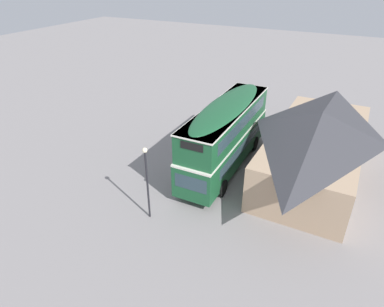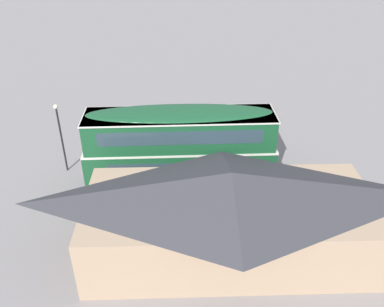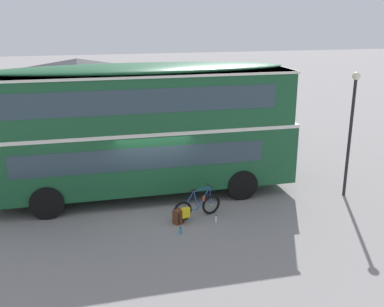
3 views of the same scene
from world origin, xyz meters
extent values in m
plane|color=gray|center=(0.00, 0.00, 0.00)|extent=(120.00, 120.00, 0.00)
cylinder|color=black|center=(3.14, 1.98, 0.55)|extent=(1.10, 0.29, 1.10)
cylinder|color=black|center=(3.15, -0.40, 0.55)|extent=(1.10, 0.29, 1.10)
cylinder|color=black|center=(-3.55, 1.95, 0.55)|extent=(1.10, 0.29, 1.10)
cylinder|color=black|center=(-3.54, -0.43, 0.55)|extent=(1.10, 0.29, 1.10)
cube|color=#19512D|center=(-0.20, 0.77, 1.52)|extent=(10.80, 2.55, 2.10)
cube|color=white|center=(-0.20, 0.77, 2.60)|extent=(10.82, 2.57, 0.12)
cube|color=#19512D|center=(-0.20, 0.77, 3.58)|extent=(10.48, 2.50, 1.90)
ellipsoid|color=#19512D|center=(-0.20, 0.77, 4.61)|extent=(10.26, 2.45, 0.36)
cube|color=#2D424C|center=(5.18, 0.80, 1.77)|extent=(0.07, 2.05, 0.90)
cube|color=black|center=(5.03, 0.80, 4.10)|extent=(0.07, 1.38, 0.44)
cube|color=#2D424C|center=(-0.39, -0.47, 1.82)|extent=(8.42, 0.08, 0.76)
cube|color=#2D424C|center=(-0.19, -0.44, 3.73)|extent=(8.85, 0.08, 0.80)
cube|color=#2D424C|center=(-0.40, 2.01, 1.82)|extent=(8.42, 0.08, 0.76)
cube|color=#2D424C|center=(-0.20, 1.99, 3.73)|extent=(8.85, 0.08, 0.80)
cube|color=white|center=(-0.20, 0.77, 4.49)|extent=(10.59, 2.58, 0.08)
torus|color=black|center=(1.73, -1.38, 0.34)|extent=(0.67, 0.27, 0.68)
torus|color=black|center=(0.68, -1.69, 0.34)|extent=(0.67, 0.27, 0.68)
cylinder|color=#B2B2B7|center=(1.73, -1.38, 0.34)|extent=(0.08, 0.11, 0.05)
cylinder|color=#B2B2B7|center=(0.68, -1.69, 0.34)|extent=(0.08, 0.11, 0.05)
cylinder|color=#234C99|center=(1.45, -1.46, 0.63)|extent=(0.48, 0.18, 0.71)
cylinder|color=#234C99|center=(1.38, -1.48, 0.97)|extent=(0.59, 0.21, 0.05)
cylinder|color=#234C99|center=(1.16, -1.55, 0.62)|extent=(0.18, 0.08, 0.69)
cylinder|color=#234C99|center=(0.95, -1.61, 0.31)|extent=(0.55, 0.19, 0.09)
cylinder|color=#234C99|center=(0.89, -1.63, 0.65)|extent=(0.43, 0.15, 0.63)
cylinder|color=#234C99|center=(1.70, -1.39, 0.66)|extent=(0.10, 0.06, 0.63)
cylinder|color=black|center=(1.67, -1.40, 1.02)|extent=(0.16, 0.45, 0.03)
ellipsoid|color=black|center=(1.07, -1.58, 0.99)|extent=(0.28, 0.17, 0.06)
cube|color=yellow|center=(0.75, -1.84, 0.36)|extent=(0.31, 0.21, 0.32)
cylinder|color=#D84C33|center=(1.45, -1.46, 0.63)|extent=(0.07, 0.07, 0.18)
cube|color=#592D19|center=(0.52, -1.82, 0.23)|extent=(0.39, 0.36, 0.46)
ellipsoid|color=#592D19|center=(0.52, -1.82, 0.46)|extent=(0.37, 0.34, 0.10)
cube|color=#3E2011|center=(0.46, -1.70, 0.16)|extent=(0.21, 0.14, 0.16)
cylinder|color=black|center=(0.51, -1.97, 0.23)|extent=(0.05, 0.05, 0.37)
cylinder|color=black|center=(0.66, -1.89, 0.23)|extent=(0.05, 0.05, 0.37)
cylinder|color=silver|center=(1.71, -2.03, 0.12)|extent=(0.07, 0.07, 0.23)
cylinder|color=black|center=(1.71, -2.03, 0.24)|extent=(0.04, 0.04, 0.03)
cylinder|color=#338CBF|center=(0.43, -2.53, 0.10)|extent=(0.08, 0.08, 0.20)
cylinder|color=black|center=(0.43, -2.53, 0.21)|extent=(0.05, 0.05, 0.03)
cube|color=tan|center=(-2.32, 6.51, 1.51)|extent=(13.13, 5.77, 3.03)
pyramid|color=#38383D|center=(-2.32, 6.51, 3.75)|extent=(13.54, 6.17, 1.45)
cube|color=#3D2319|center=(-2.36, 3.71, 1.05)|extent=(1.10, 0.06, 2.10)
cube|color=#2D424C|center=(-5.62, 3.76, 1.66)|extent=(1.10, 0.06, 0.90)
cube|color=#2D424C|center=(0.91, 3.66, 1.66)|extent=(1.10, 0.06, 0.90)
cylinder|color=black|center=(6.93, -0.95, 2.13)|extent=(0.11, 0.11, 4.25)
sphere|color=#F2E5BF|center=(6.93, -0.95, 4.37)|extent=(0.28, 0.28, 0.28)
camera|label=1|loc=(19.27, 8.02, 12.67)|focal=31.30mm
camera|label=2|loc=(0.06, 20.82, 14.06)|focal=37.87mm
camera|label=3|loc=(-2.17, -14.75, 6.45)|focal=42.57mm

